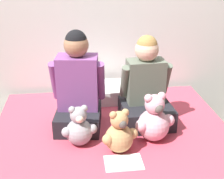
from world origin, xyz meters
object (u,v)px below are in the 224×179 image
(teddy_bear_between_children, at_px, (119,134))
(sign_card, at_px, (124,163))
(child_on_right, at_px, (146,90))
(pillow_at_headboard, at_px, (105,92))
(child_on_left, at_px, (78,88))
(teddy_bear_held_by_left_child, at_px, (79,128))
(teddy_bear_held_by_right_child, at_px, (154,120))

(teddy_bear_between_children, height_order, sign_card, teddy_bear_between_children)
(child_on_right, height_order, pillow_at_headboard, child_on_right)
(pillow_at_headboard, bearing_deg, teddy_bear_between_children, -89.14)
(child_on_left, bearing_deg, teddy_bear_between_children, -49.14)
(child_on_left, relative_size, teddy_bear_held_by_left_child, 2.52)
(teddy_bear_between_children, relative_size, pillow_at_headboard, 0.56)
(teddy_bear_between_children, distance_m, pillow_at_headboard, 0.73)
(child_on_left, xyz_separation_m, teddy_bear_held_by_right_child, (0.45, -0.24, -0.14))
(child_on_left, bearing_deg, teddy_bear_held_by_left_child, -83.37)
(child_on_left, bearing_deg, child_on_right, 6.88)
(teddy_bear_held_by_right_child, bearing_deg, sign_card, -148.97)
(teddy_bear_held_by_right_child, bearing_deg, child_on_right, 76.20)
(teddy_bear_held_by_left_child, bearing_deg, pillow_at_headboard, 63.49)
(teddy_bear_held_by_left_child, height_order, teddy_bear_between_children, teddy_bear_between_children)
(teddy_bear_held_by_right_child, bearing_deg, teddy_bear_held_by_left_child, 165.64)
(teddy_bear_held_by_left_child, distance_m, teddy_bear_between_children, 0.25)
(sign_card, bearing_deg, teddy_bear_between_children, 93.68)
(child_on_right, bearing_deg, child_on_left, 176.86)
(teddy_bear_held_by_left_child, xyz_separation_m, teddy_bear_held_by_right_child, (0.45, -0.00, 0.02))
(child_on_left, xyz_separation_m, pillow_at_headboard, (0.21, 0.39, -0.21))
(child_on_left, bearing_deg, sign_card, -55.80)
(child_on_left, height_order, teddy_bear_between_children, child_on_left)
(child_on_right, distance_m, teddy_bear_held_by_right_child, 0.25)
(sign_card, bearing_deg, teddy_bear_held_by_left_child, 136.62)
(pillow_at_headboard, bearing_deg, teddy_bear_held_by_right_child, -69.26)
(child_on_left, xyz_separation_m, sign_card, (0.23, -0.46, -0.26))
(child_on_left, xyz_separation_m, teddy_bear_between_children, (0.22, -0.34, -0.16))
(child_on_left, height_order, child_on_right, child_on_left)
(child_on_left, distance_m, teddy_bear_held_by_right_child, 0.53)
(sign_card, bearing_deg, child_on_right, 64.50)
(child_on_right, relative_size, teddy_bear_held_by_right_child, 1.92)
(teddy_bear_held_by_right_child, height_order, sign_card, teddy_bear_held_by_right_child)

